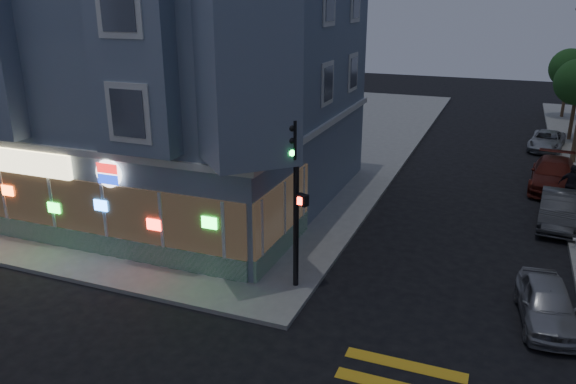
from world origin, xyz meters
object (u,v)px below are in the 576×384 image
Objects in this scene: parked_car_a at (547,303)px; parked_car_b at (559,210)px; parked_car_c at (553,175)px; parked_car_d at (547,141)px; street_tree_far at (569,68)px; traffic_signal at (295,176)px; pedestrian_b at (572,185)px.

parked_car_a is 0.87× the size of parked_car_b.
parked_car_b is at bearing -85.19° from parked_car_c.
parked_car_c is 8.23m from parked_car_d.
parked_car_b is 5.20m from parked_car_c.
parked_car_d is at bearing 94.11° from parked_car_b.
traffic_signal is (-9.83, -33.72, 0.03)m from street_tree_far.
street_tree_far is 21.99m from pedestrian_b.
pedestrian_b is at bearing -72.26° from parked_car_c.
parked_car_d is (0.74, 21.81, -0.06)m from parked_car_a.
parked_car_b is at bearing 88.06° from pedestrian_b.
parked_car_d is at bearing 89.91° from traffic_signal.
parked_car_a is 0.73× the size of parked_car_c.
parked_car_a is at bearing 27.25° from traffic_signal.
pedestrian_b is at bearing 81.05° from parked_car_b.
parked_car_c reaches higher than parked_car_b.
traffic_signal is at bearing -115.00° from parked_car_c.
street_tree_far is 33.00m from parked_car_a.
pedestrian_b is 0.45× the size of parked_car_d.
parked_car_b is at bearing -93.52° from street_tree_far.
parked_car_b is at bearing -82.06° from parked_car_d.
parked_car_a is 8.35m from traffic_signal.
parked_car_b is 1.02× the size of parked_car_d.
parked_car_c is at bearing 80.20° from traffic_signal.
parked_car_d is (-1.50, -10.94, -3.35)m from street_tree_far.
pedestrian_b reaches higher than parked_car_a.
parked_car_c is at bearing 80.24° from parked_car_a.
street_tree_far is 35.13m from traffic_signal.
pedestrian_b is at bearing -78.89° from parked_car_d.
street_tree_far reaches higher than parked_car_d.
parked_car_c is at bearing -65.95° from pedestrian_b.
pedestrian_b is 0.37× the size of parked_car_c.
parked_car_b is (-1.50, -24.38, -3.23)m from street_tree_far.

